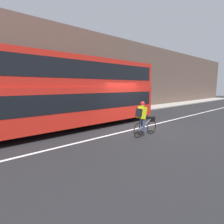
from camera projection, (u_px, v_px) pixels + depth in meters
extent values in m
plane|color=#232326|center=(139.00, 129.00, 9.48)|extent=(80.00, 80.00, 0.00)
cube|color=silver|center=(138.00, 128.00, 9.54)|extent=(50.00, 0.14, 0.01)
cube|color=#A8A399|center=(87.00, 116.00, 13.24)|extent=(60.00, 2.11, 0.10)
cube|color=brown|center=(78.00, 73.00, 13.66)|extent=(60.00, 0.30, 6.67)
cylinder|color=black|center=(116.00, 112.00, 11.69)|extent=(1.09, 0.30, 1.09)
cylinder|color=black|center=(0.00, 128.00, 7.33)|extent=(1.09, 0.30, 1.09)
cube|color=red|center=(71.00, 105.00, 9.40)|extent=(10.78, 2.55, 1.92)
cube|color=black|center=(71.00, 101.00, 9.37)|extent=(10.35, 2.57, 0.85)
cube|color=red|center=(70.00, 72.00, 9.15)|extent=(10.78, 2.45, 1.51)
cube|color=black|center=(70.00, 71.00, 9.14)|extent=(10.35, 2.47, 0.84)
torus|color=black|center=(152.00, 127.00, 8.42)|extent=(0.68, 0.04, 0.68)
torus|color=black|center=(139.00, 130.00, 7.80)|extent=(0.68, 0.04, 0.68)
cylinder|color=slate|center=(146.00, 124.00, 8.08)|extent=(0.95, 0.03, 0.47)
cylinder|color=slate|center=(141.00, 124.00, 7.84)|extent=(0.03, 0.03, 0.50)
cube|color=black|center=(152.00, 119.00, 8.38)|extent=(0.26, 0.16, 0.22)
cube|color=#D8EA19|center=(142.00, 113.00, 7.81)|extent=(0.37, 0.32, 0.58)
cube|color=black|center=(139.00, 113.00, 7.67)|extent=(0.21, 0.26, 0.38)
cylinder|color=#384C7A|center=(141.00, 125.00, 7.98)|extent=(0.21, 0.11, 0.61)
cylinder|color=#384C7A|center=(144.00, 125.00, 7.85)|extent=(0.19, 0.11, 0.61)
sphere|color=tan|center=(143.00, 105.00, 7.78)|extent=(0.19, 0.19, 0.19)
sphere|color=red|center=(143.00, 104.00, 7.77)|extent=(0.21, 0.21, 0.21)
cylinder|color=#515156|center=(87.00, 110.00, 13.07)|extent=(0.58, 0.58, 0.89)
cylinder|color=#59595B|center=(99.00, 97.00, 13.66)|extent=(0.07, 0.07, 2.62)
cube|color=#1959B2|center=(99.00, 84.00, 13.47)|extent=(0.36, 0.02, 0.36)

